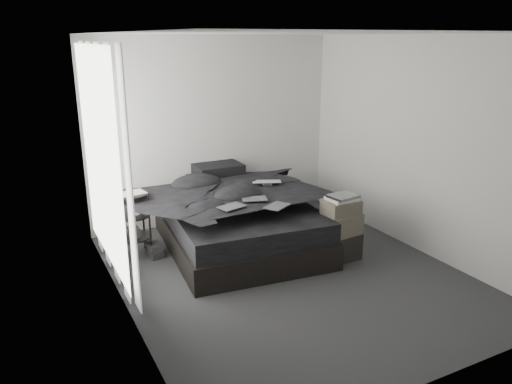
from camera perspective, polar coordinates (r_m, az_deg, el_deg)
name	(u,v)px	position (r m, az deg, el deg)	size (l,w,h in m)	color
floor	(288,274)	(5.73, 3.71, -9.32)	(3.60, 4.20, 0.01)	#333335
ceiling	(293,33)	(5.12, 4.30, 17.67)	(3.60, 4.20, 0.01)	white
wall_back	(214,131)	(7.12, -4.83, 7.01)	(3.60, 0.01, 2.60)	silver
wall_front	(446,227)	(3.72, 20.90, -3.71)	(3.60, 0.01, 2.60)	silver
wall_left	(118,184)	(4.64, -15.45, 0.85)	(0.01, 4.20, 2.60)	silver
wall_right	(418,146)	(6.38, 18.03, 5.02)	(0.01, 4.20, 2.60)	silver
window_left	(101,158)	(5.49, -17.31, 3.74)	(0.02, 2.00, 2.30)	white
curtain_left	(106,164)	(5.51, -16.73, 3.09)	(0.06, 2.12, 2.48)	white
bed	(238,233)	(6.42, -2.11, -4.72)	(1.75, 2.31, 0.31)	black
mattress	(237,213)	(6.32, -2.13, -2.37)	(1.68, 2.24, 0.25)	black
duvet	(239,194)	(6.19, -1.99, -0.28)	(1.70, 1.97, 0.27)	black
pillow_lower	(213,180)	(7.06, -4.99, 1.41)	(0.69, 0.47, 0.16)	black
pillow_upper	(218,169)	(7.02, -4.35, 2.62)	(0.65, 0.45, 0.15)	black
laptop	(267,177)	(6.39, 1.27, 1.69)	(0.37, 0.24, 0.03)	silver
comic_a	(232,199)	(5.56, -2.80, -0.86)	(0.29, 0.19, 0.01)	black
comic_b	(254,191)	(5.81, -0.19, 0.06)	(0.29, 0.19, 0.01)	black
comic_c	(277,198)	(5.57, 2.45, -0.67)	(0.29, 0.19, 0.01)	black
side_stand	(133,225)	(6.21, -13.86, -3.69)	(0.43, 0.43, 0.79)	black
papers	(132,193)	(6.07, -14.00, -0.16)	(0.30, 0.23, 0.02)	white
floor_books	(155,250)	(6.23, -11.47, -6.55)	(0.16, 0.23, 0.16)	black
box_lower	(339,246)	(6.12, 9.52, -6.07)	(0.44, 0.34, 0.32)	black
box_mid	(342,224)	(6.01, 9.78, -3.58)	(0.41, 0.32, 0.25)	#595446
box_upper	(341,207)	(5.93, 9.68, -1.70)	(0.39, 0.31, 0.17)	#595446
art_book_white	(342,199)	(5.91, 9.81, -0.75)	(0.33, 0.27, 0.03)	silver
art_book_snake	(343,196)	(5.90, 9.95, -0.46)	(0.32, 0.26, 0.03)	silver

